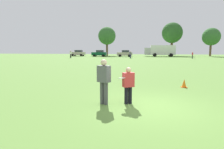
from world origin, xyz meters
name	(u,v)px	position (x,y,z in m)	size (l,w,h in m)	color
ground_plane	(152,107)	(0.00, 0.00, 0.00)	(143.99, 143.99, 0.00)	#608C3D
player_thrower	(104,79)	(-1.87, 0.06, 0.99)	(0.56, 0.48, 1.76)	#4C4C51
player_defender	(128,84)	(-0.93, 0.26, 0.82)	(0.50, 0.42, 1.46)	black
frisbee	(122,78)	(-1.17, 0.07, 1.05)	(0.27, 0.27, 0.08)	white
traffic_cone	(184,83)	(1.96, 4.02, 0.23)	(0.32, 0.32, 0.48)	#D8590C
parked_car_near_left	(78,53)	(-19.57, 48.38, 0.92)	(4.21, 2.23, 1.82)	#B7AD99
parked_car_mid_left	(99,53)	(-12.53, 46.37, 0.92)	(4.21, 2.23, 1.82)	#0C4C2D
parked_car_center	(125,53)	(-5.23, 46.42, 0.92)	(4.21, 2.23, 1.82)	#B7AD99
box_truck	(160,50)	(4.63, 49.18, 1.75)	(8.51, 3.04, 3.18)	white
bystander_sideline_watcher	(130,54)	(-3.19, 37.95, 0.92)	(0.52, 0.45, 1.63)	#1E234C
bystander_far_jogger	(192,55)	(10.63, 37.94, 0.88)	(0.38, 0.48, 1.55)	black
bystander_field_marshal	(71,54)	(-17.50, 36.97, 0.99)	(0.42, 0.54, 1.75)	black
tree_west_oak	(107,36)	(-11.60, 53.25, 6.20)	(5.55, 5.55, 9.01)	brown
tree_west_maple	(172,33)	(8.72, 56.31, 7.14)	(6.39, 6.39, 10.38)	brown
tree_center_elm	(211,37)	(19.19, 52.86, 5.62)	(5.03, 5.03, 8.18)	brown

